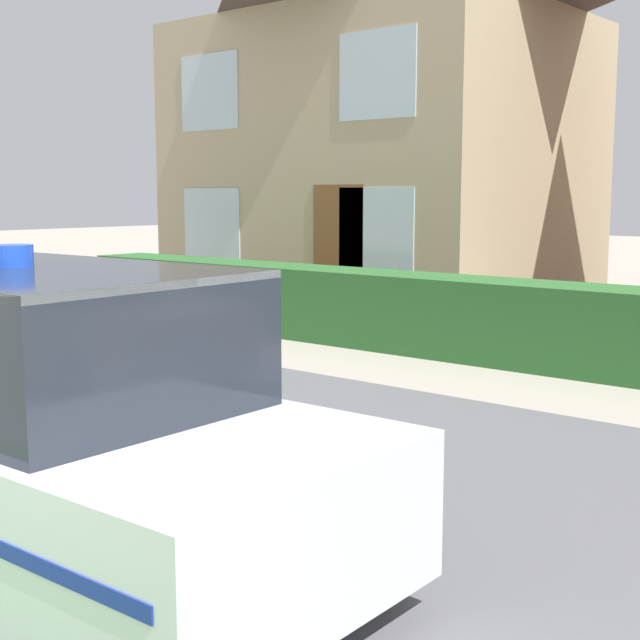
{
  "coord_description": "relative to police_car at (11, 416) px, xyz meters",
  "views": [
    {
      "loc": [
        3.51,
        -0.73,
        1.97
      ],
      "look_at": [
        -0.61,
        4.19,
        1.05
      ],
      "focal_mm": 50.0,
      "sensor_mm": 36.0,
      "label": 1
    }
  ],
  "objects": [
    {
      "name": "road_strip",
      "position": [
        0.82,
        1.86,
        -0.75
      ],
      "size": [
        28.0,
        5.78,
        0.01
      ],
      "primitive_type": "cube",
      "color": "#5B5B60",
      "rests_on": "ground"
    },
    {
      "name": "garden_hedge",
      "position": [
        -0.04,
        6.71,
        -0.28
      ],
      "size": [
        15.49,
        0.9,
        0.96
      ],
      "primitive_type": "cube",
      "color": "#2D662D",
      "rests_on": "ground"
    },
    {
      "name": "police_car",
      "position": [
        0.0,
        0.0,
        0.0
      ],
      "size": [
        4.6,
        1.77,
        1.69
      ],
      "rotation": [
        0.0,
        0.0,
        3.16
      ],
      "color": "black",
      "rests_on": "road_strip"
    },
    {
      "name": "house_left",
      "position": [
        -5.52,
        11.07,
        2.87
      ],
      "size": [
        6.89,
        5.64,
        7.1
      ],
      "color": "tan",
      "rests_on": "ground"
    }
  ]
}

